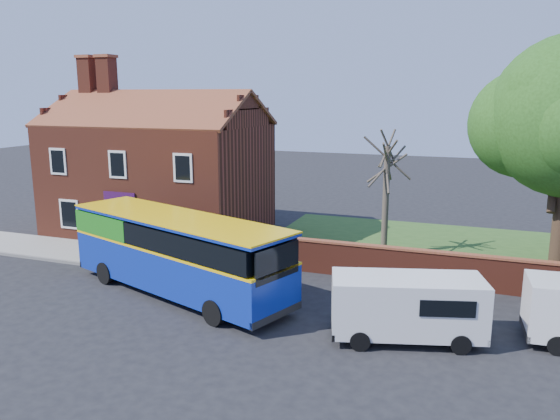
% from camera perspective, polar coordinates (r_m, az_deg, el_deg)
% --- Properties ---
extents(ground, '(120.00, 120.00, 0.00)m').
position_cam_1_polar(ground, '(21.89, -12.76, -10.57)').
color(ground, black).
rests_on(ground, ground).
extents(pavement, '(18.00, 3.50, 0.12)m').
position_cam_1_polar(pavement, '(30.19, -18.05, -4.43)').
color(pavement, gray).
rests_on(pavement, ground).
extents(kerb, '(18.00, 0.15, 0.14)m').
position_cam_1_polar(kerb, '(28.90, -20.19, -5.29)').
color(kerb, slate).
rests_on(kerb, ground).
extents(grass_strip, '(26.00, 12.00, 0.04)m').
position_cam_1_polar(grass_strip, '(31.00, 22.73, -4.43)').
color(grass_strip, '#426B28').
rests_on(grass_strip, ground).
extents(shop_building, '(12.30, 8.13, 10.50)m').
position_cam_1_polar(shop_building, '(34.08, -12.50, 3.48)').
color(shop_building, maroon).
rests_on(shop_building, ground).
extents(boundary_wall, '(22.00, 0.38, 1.60)m').
position_cam_1_polar(boundary_wall, '(25.04, 23.37, -6.40)').
color(boundary_wall, maroon).
rests_on(boundary_wall, ground).
extents(bus, '(11.31, 6.35, 3.35)m').
position_cam_1_polar(bus, '(23.50, -11.20, -4.02)').
color(bus, '#0D2799').
rests_on(bus, ground).
extents(van_near, '(5.45, 3.34, 2.24)m').
position_cam_1_polar(van_near, '(19.34, 13.18, -9.68)').
color(van_near, white).
rests_on(van_near, ground).
extents(bare_tree, '(2.34, 2.79, 6.24)m').
position_cam_1_polar(bare_tree, '(28.69, 11.01, 1.56)').
color(bare_tree, '#4C4238').
rests_on(bare_tree, ground).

